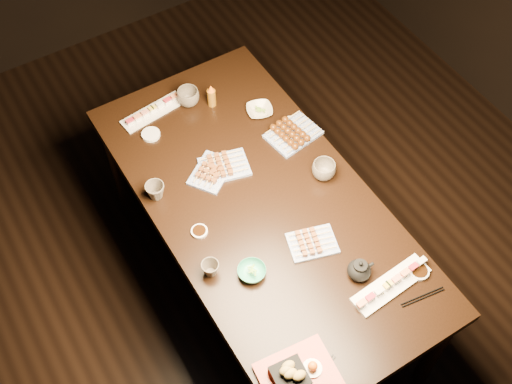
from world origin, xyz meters
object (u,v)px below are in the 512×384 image
Objects in this scene: tempura_tray at (299,372)px; teacup_near_left at (210,269)px; teacup_far_left at (155,191)px; dining_table at (261,246)px; teacup_mid_right at (324,170)px; sushi_platter_far at (153,110)px; teacup_far_right at (188,97)px; sushi_platter_near at (392,283)px; yakitori_plate_center at (224,164)px; edamame_bowl_green at (252,272)px; teapot at (359,269)px; yakitori_plate_right at (313,241)px; condiment_bottle at (211,95)px; yakitori_plate_left at (211,170)px; edamame_bowl_cream at (259,111)px.

tempura_tray is 0.55m from teacup_near_left.
tempura_tray is 1.01m from teacup_far_left.
teacup_mid_right is (0.31, -0.02, 0.42)m from dining_table.
teacup_far_right reaches higher than sushi_platter_far.
yakitori_plate_center reaches higher than sushi_platter_near.
teapot reaches higher than edamame_bowl_green.
teacup_near_left is at bearing 71.02° from sushi_platter_far.
teacup_near_left is at bearing -177.13° from yakitori_plate_right.
yakitori_plate_center is at bearing 142.67° from teacup_mid_right.
condiment_bottle is (-0.21, 0.64, 0.02)m from teacup_mid_right.
teacup_far_right is at bearing 76.81° from edamame_bowl_green.
sushi_platter_near is at bearing -66.86° from dining_table.
teacup_near_left is at bearing -119.62° from condiment_bottle.
teacup_near_left reaches higher than sushi_platter_far.
teacup_mid_right is at bearing 115.73° from sushi_platter_far.
teapot is (0.53, -0.78, 0.01)m from teacup_far_left.
tempura_tray is 2.18× the size of condiment_bottle.
teacup_mid_right is at bearing -0.90° from dining_table.
sushi_platter_far is 1.00m from edamame_bowl_green.
edamame_bowl_green is (-0.29, 0.01, -0.01)m from yakitori_plate_right.
tempura_tray is at bearing -135.32° from yakitori_plate_left.
yakitori_plate_right is at bearing -91.90° from condiment_bottle.
teacup_mid_right is at bearing -67.85° from yakitori_plate_left.
sushi_platter_near is 0.94m from yakitori_plate_left.
sushi_platter_near is 1.78× the size of yakitori_plate_right.
yakitori_plate_left is at bearing 124.79° from yakitori_plate_right.
sushi_platter_near is 4.75× the size of teacup_near_left.
dining_table is at bearing -90.44° from teacup_far_right.
teacup_far_left is 0.75× the size of teapot.
yakitori_plate_center reaches higher than dining_table.
dining_table is 14.52× the size of edamame_bowl_cream.
sushi_platter_near is 1.08m from teacup_far_left.
tempura_tray reaches higher than sushi_platter_near.
teapot is (0.26, -0.76, 0.02)m from yakitori_plate_left.
edamame_bowl_green is at bearing 86.70° from tempura_tray.
teapot is 0.90× the size of condiment_bottle.
dining_table is 8.26× the size of yakitori_plate_center.
dining_table is 24.11× the size of teacup_near_left.
yakitori_plate_right is 1.55× the size of condiment_bottle.
yakitori_plate_center is 2.53× the size of teacup_far_left.
sushi_platter_far is at bearing 119.40° from yakitori_plate_center.
dining_table is 0.90m from tempura_tray.
teacup_far_left is at bearing -164.25° from edamame_bowl_cream.
teacup_far_left is at bearing 142.03° from yakitori_plate_left.
teacup_near_left reaches higher than edamame_bowl_green.
edamame_bowl_green is (-0.11, -0.53, -0.01)m from yakitori_plate_left.
teapot reaches higher than teacup_near_left.
teacup_mid_right is (0.24, 0.27, 0.02)m from yakitori_plate_right.
teacup_near_left is (-0.43, 0.11, 0.01)m from yakitori_plate_right.
sushi_platter_far is 3.04× the size of teacup_mid_right.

